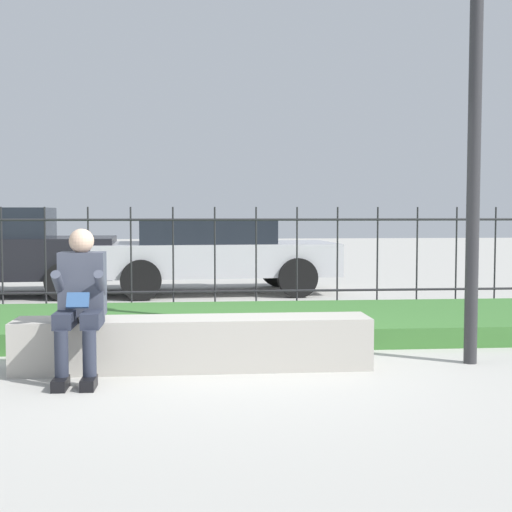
{
  "coord_description": "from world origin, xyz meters",
  "views": [
    {
      "loc": [
        -0.31,
        -6.31,
        1.41
      ],
      "look_at": [
        0.54,
        3.2,
        0.8
      ],
      "focal_mm": 50.0,
      "sensor_mm": 36.0,
      "label": 1
    }
  ],
  "objects_px": {
    "person_seated_reader": "(81,297)",
    "car_parked_center": "(213,252)",
    "street_lamp": "(476,74)",
    "stone_bench": "(194,346)"
  },
  "relations": [
    {
      "from": "stone_bench",
      "to": "person_seated_reader",
      "type": "height_order",
      "value": "person_seated_reader"
    },
    {
      "from": "stone_bench",
      "to": "car_parked_center",
      "type": "relative_size",
      "value": 0.75
    },
    {
      "from": "stone_bench",
      "to": "street_lamp",
      "type": "relative_size",
      "value": 0.72
    },
    {
      "from": "street_lamp",
      "to": "person_seated_reader",
      "type": "bearing_deg",
      "value": -175.2
    },
    {
      "from": "stone_bench",
      "to": "car_parked_center",
      "type": "height_order",
      "value": "car_parked_center"
    },
    {
      "from": "car_parked_center",
      "to": "street_lamp",
      "type": "height_order",
      "value": "street_lamp"
    },
    {
      "from": "street_lamp",
      "to": "stone_bench",
      "type": "bearing_deg",
      "value": -179.76
    },
    {
      "from": "stone_bench",
      "to": "car_parked_center",
      "type": "xyz_separation_m",
      "value": [
        0.34,
        5.91,
        0.49
      ]
    },
    {
      "from": "person_seated_reader",
      "to": "car_parked_center",
      "type": "height_order",
      "value": "car_parked_center"
    },
    {
      "from": "stone_bench",
      "to": "person_seated_reader",
      "type": "relative_size",
      "value": 2.5
    }
  ]
}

